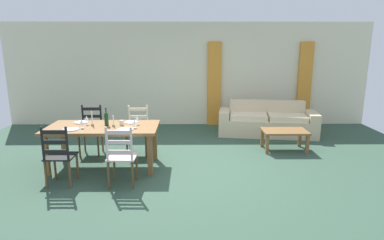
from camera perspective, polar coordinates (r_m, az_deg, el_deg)
ground_plane at (r=5.82m, az=-0.92°, el=-8.40°), size 9.60×9.60×0.02m
wall_far at (r=8.75m, az=-0.82°, el=8.02°), size 9.60×0.16×2.70m
curtain_panel_left at (r=8.66m, az=3.94°, el=6.28°), size 0.35×0.08×2.20m
curtain_panel_right at (r=9.16m, az=19.17°, el=5.96°), size 0.35×0.08×2.20m
dining_table at (r=5.82m, az=-15.38°, el=-1.88°), size 1.90×0.96×0.75m
dining_chair_near_left at (r=5.35m, az=-22.29°, el=-5.82°), size 0.42×0.40×0.96m
dining_chair_near_right at (r=5.05m, az=-12.28°, el=-6.20°), size 0.43×0.41×0.96m
dining_chair_far_left at (r=6.72m, az=-17.32°, el=-1.67°), size 0.43×0.41×0.96m
dining_chair_far_right at (r=6.45m, az=-9.51°, el=-1.85°), size 0.42×0.40×0.96m
dinner_plate_near_left at (r=5.71m, az=-20.44°, el=-1.56°), size 0.24×0.24×0.02m
fork_near_left at (r=5.76m, az=-21.84°, el=-1.61°), size 0.03×0.17×0.01m
dinner_plate_near_right at (r=5.46m, az=-11.53°, el=-1.61°), size 0.24×0.24×0.02m
fork_near_right at (r=5.50m, az=-13.06°, el=-1.67°), size 0.02×0.17×0.01m
dinner_plate_far_left at (r=6.16m, az=-18.90°, el=-0.40°), size 0.24×0.24×0.02m
fork_far_left at (r=6.21m, az=-20.21°, el=-0.45°), size 0.02×0.17×0.01m
dinner_plate_far_right at (r=5.94m, az=-10.63°, el=-0.39°), size 0.24×0.24×0.02m
fork_far_right at (r=5.97m, az=-12.05°, el=-0.45°), size 0.03×0.17×0.01m
wine_bottle at (r=5.78m, az=-14.81°, el=0.13°), size 0.07×0.07×0.32m
wine_glass_near_left at (r=5.74m, az=-18.86°, el=-0.31°), size 0.06×0.06×0.16m
wine_glass_near_right at (r=5.53m, az=-10.12°, el=-0.29°), size 0.06×0.06×0.16m
wine_glass_far_left at (r=5.98m, az=-18.04°, el=0.27°), size 0.06×0.06×0.16m
wine_glass_far_right at (r=5.77m, az=-9.64°, el=0.29°), size 0.06×0.06×0.16m
coffee_cup_primary at (r=5.78m, az=-12.28°, el=-0.48°), size 0.07×0.07×0.09m
candle_tall at (r=5.85m, az=-17.13°, el=-0.30°), size 0.05×0.05×0.26m
candle_short at (r=5.71m, az=-13.62°, el=-0.63°), size 0.05×0.05×0.20m
couch at (r=8.03m, az=13.03°, el=-0.42°), size 2.37×1.11×0.80m
coffee_table at (r=6.90m, az=15.96°, el=-2.26°), size 0.90×0.56×0.42m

